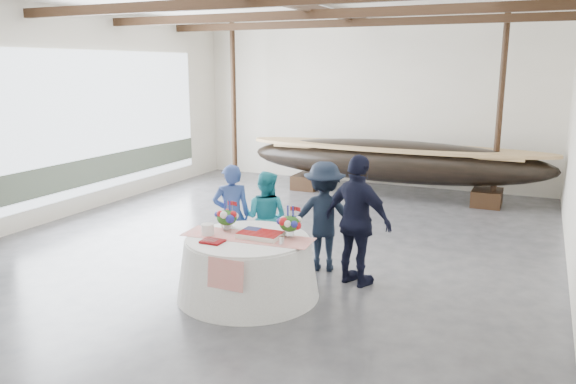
% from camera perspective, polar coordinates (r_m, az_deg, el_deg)
% --- Properties ---
extents(floor, '(10.00, 12.00, 0.01)m').
position_cam_1_polar(floor, '(10.75, -1.09, -4.95)').
color(floor, '#3D3D42').
rests_on(floor, ground).
extents(wall_back, '(10.00, 0.02, 4.50)m').
position_cam_1_polar(wall_back, '(15.90, 8.31, 8.94)').
color(wall_back, silver).
rests_on(wall_back, ground).
extents(wall_left, '(0.02, 12.00, 4.50)m').
position_cam_1_polar(wall_left, '(13.23, -21.27, 7.47)').
color(wall_left, silver).
rests_on(wall_left, ground).
extents(pavilion_structure, '(9.80, 11.76, 4.50)m').
position_cam_1_polar(pavilion_structure, '(10.98, 0.66, 16.58)').
color(pavilion_structure, black).
rests_on(pavilion_structure, ground).
extents(open_bay, '(0.03, 7.00, 3.20)m').
position_cam_1_polar(open_bay, '(13.95, -18.06, 6.19)').
color(open_bay, silver).
rests_on(open_bay, ground).
extents(longboat_display, '(7.70, 1.54, 1.44)m').
position_cam_1_polar(longboat_display, '(14.39, 10.57, 3.14)').
color(longboat_display, black).
rests_on(longboat_display, ground).
extents(banquet_table, '(2.06, 2.06, 0.88)m').
position_cam_1_polar(banquet_table, '(8.17, -4.08, -7.53)').
color(banquet_table, silver).
rests_on(banquet_table, ground).
extents(tabletop_items, '(1.94, 0.95, 0.40)m').
position_cam_1_polar(tabletop_items, '(8.10, -3.61, -3.34)').
color(tabletop_items, red).
rests_on(tabletop_items, banquet_table).
extents(guest_woman_blue, '(0.74, 0.70, 1.71)m').
position_cam_1_polar(guest_woman_blue, '(9.29, -5.75, -2.38)').
color(guest_woman_blue, navy).
rests_on(guest_woman_blue, ground).
extents(guest_woman_teal, '(0.78, 0.61, 1.58)m').
position_cam_1_polar(guest_woman_teal, '(9.36, -2.26, -2.62)').
color(guest_woman_teal, teal).
rests_on(guest_woman_teal, ground).
extents(guest_man_left, '(1.29, 0.96, 1.78)m').
position_cam_1_polar(guest_man_left, '(9.06, 3.69, -2.49)').
color(guest_man_left, black).
rests_on(guest_man_left, ground).
extents(guest_man_right, '(1.26, 0.85, 2.00)m').
position_cam_1_polar(guest_man_right, '(8.45, 7.10, -2.94)').
color(guest_man_right, black).
rests_on(guest_man_right, ground).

